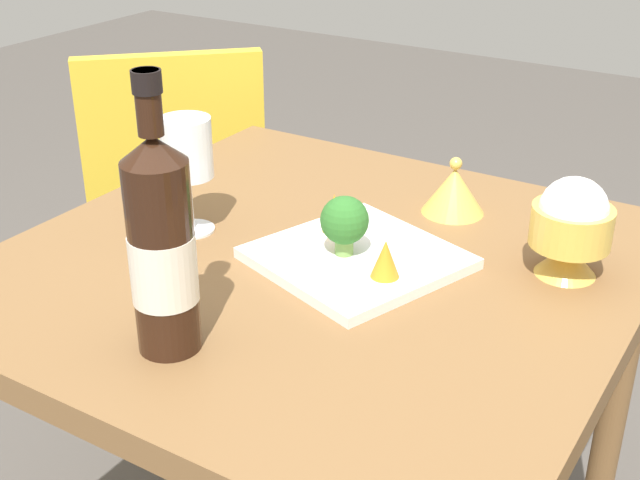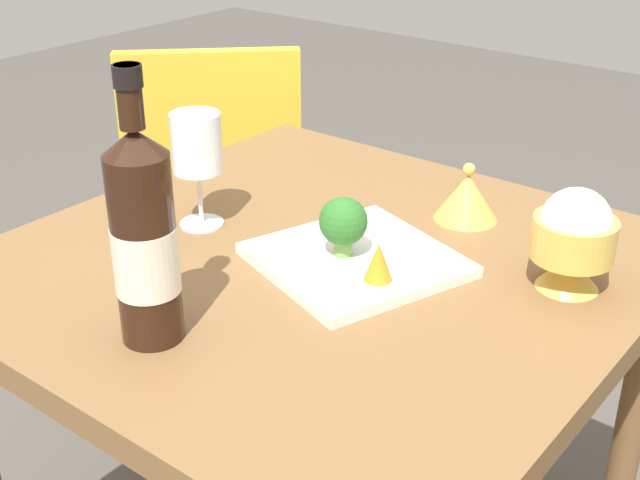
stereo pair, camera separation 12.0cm
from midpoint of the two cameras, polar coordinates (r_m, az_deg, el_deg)
name	(u,v)px [view 1 (the left image)]	position (r m, az deg, el deg)	size (l,w,h in m)	color
dining_table	(320,312)	(1.26, -2.74, -4.91)	(0.86, 0.86, 0.73)	brown
chair_by_wall	(176,182)	(2.03, -11.31, 3.80)	(0.57, 0.57, 0.85)	gold
wine_bottle	(162,247)	(0.98, -14.04, -0.51)	(0.08, 0.08, 0.33)	black
wine_glass	(187,151)	(1.27, -11.63, 5.82)	(0.08, 0.08, 0.18)	white
rice_bowl	(571,225)	(1.17, 13.74, 0.90)	(0.11, 0.11, 0.14)	gold
rice_bowl_lid	(454,190)	(1.35, 6.48, 3.29)	(0.10, 0.10, 0.09)	gold
serving_plate	(357,258)	(1.20, -0.36, -1.30)	(0.32, 0.32, 0.02)	white
broccoli_floret	(345,222)	(1.17, -1.27, 1.18)	(0.07, 0.07, 0.09)	#729E4C
carrot_garnish_left	(385,259)	(1.12, 1.36, -1.34)	(0.04, 0.04, 0.05)	orange
carrot_garnish_right	(334,213)	(1.25, -1.80, 1.77)	(0.04, 0.04, 0.06)	orange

